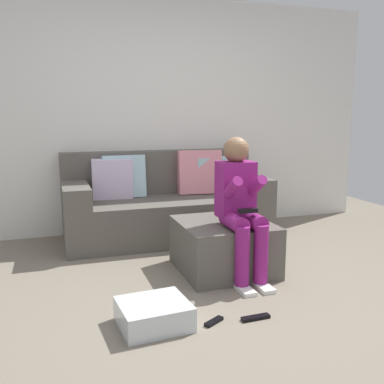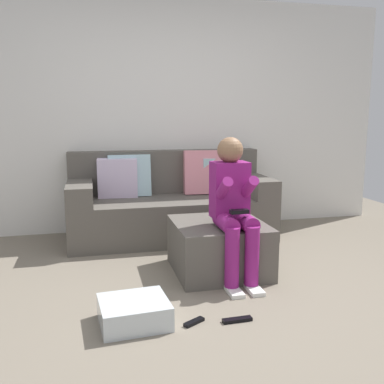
{
  "view_description": "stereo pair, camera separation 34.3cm",
  "coord_description": "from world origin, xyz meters",
  "px_view_note": "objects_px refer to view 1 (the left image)",
  "views": [
    {
      "loc": [
        -1.16,
        -2.56,
        1.29
      ],
      "look_at": [
        0.08,
        1.2,
        0.58
      ],
      "focal_mm": 40.4,
      "sensor_mm": 36.0,
      "label": 1
    },
    {
      "loc": [
        -0.83,
        -2.66,
        1.29
      ],
      "look_at": [
        0.08,
        1.2,
        0.58
      ],
      "focal_mm": 40.4,
      "sensor_mm": 36.0,
      "label": 2
    }
  ],
  "objects_px": {
    "person_seated": "(240,202)",
    "remote_by_storage_bin": "(214,322)",
    "couch_sectional": "(165,204)",
    "ottoman": "(224,246)",
    "storage_bin": "(154,314)",
    "remote_near_ottoman": "(256,318)"
  },
  "relations": [
    {
      "from": "couch_sectional",
      "to": "person_seated",
      "type": "distance_m",
      "value": 1.4
    },
    {
      "from": "couch_sectional",
      "to": "remote_by_storage_bin",
      "type": "height_order",
      "value": "couch_sectional"
    },
    {
      "from": "couch_sectional",
      "to": "storage_bin",
      "type": "height_order",
      "value": "couch_sectional"
    },
    {
      "from": "person_seated",
      "to": "couch_sectional",
      "type": "bearing_deg",
      "value": 100.67
    },
    {
      "from": "remote_near_ottoman",
      "to": "remote_by_storage_bin",
      "type": "height_order",
      "value": "same"
    },
    {
      "from": "ottoman",
      "to": "remote_near_ottoman",
      "type": "height_order",
      "value": "ottoman"
    },
    {
      "from": "ottoman",
      "to": "person_seated",
      "type": "xyz_separation_m",
      "value": [
        0.06,
        -0.19,
        0.41
      ]
    },
    {
      "from": "ottoman",
      "to": "remote_near_ottoman",
      "type": "relative_size",
      "value": 3.96
    },
    {
      "from": "storage_bin",
      "to": "remote_by_storage_bin",
      "type": "relative_size",
      "value": 2.82
    },
    {
      "from": "person_seated",
      "to": "remote_by_storage_bin",
      "type": "bearing_deg",
      "value": -125.4
    },
    {
      "from": "person_seated",
      "to": "remote_by_storage_bin",
      "type": "height_order",
      "value": "person_seated"
    },
    {
      "from": "remote_near_ottoman",
      "to": "couch_sectional",
      "type": "bearing_deg",
      "value": 89.42
    },
    {
      "from": "ottoman",
      "to": "remote_by_storage_bin",
      "type": "relative_size",
      "value": 5.12
    },
    {
      "from": "person_seated",
      "to": "storage_bin",
      "type": "height_order",
      "value": "person_seated"
    },
    {
      "from": "ottoman",
      "to": "remote_by_storage_bin",
      "type": "xyz_separation_m",
      "value": [
        -0.42,
        -0.86,
        -0.2
      ]
    },
    {
      "from": "person_seated",
      "to": "remote_near_ottoman",
      "type": "height_order",
      "value": "person_seated"
    },
    {
      "from": "person_seated",
      "to": "remote_by_storage_bin",
      "type": "xyz_separation_m",
      "value": [
        -0.47,
        -0.67,
        -0.61
      ]
    },
    {
      "from": "couch_sectional",
      "to": "ottoman",
      "type": "relative_size",
      "value": 2.75
    },
    {
      "from": "couch_sectional",
      "to": "storage_bin",
      "type": "distance_m",
      "value": 2.03
    },
    {
      "from": "storage_bin",
      "to": "couch_sectional",
      "type": "bearing_deg",
      "value": 73.11
    },
    {
      "from": "person_seated",
      "to": "storage_bin",
      "type": "xyz_separation_m",
      "value": [
        -0.84,
        -0.58,
        -0.54
      ]
    },
    {
      "from": "couch_sectional",
      "to": "remote_near_ottoman",
      "type": "bearing_deg",
      "value": -88.48
    }
  ]
}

